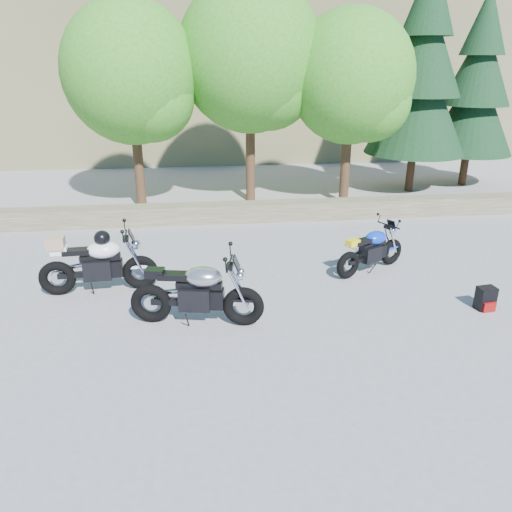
# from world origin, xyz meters

# --- Properties ---
(ground) EXTENTS (90.00, 90.00, 0.00)m
(ground) POSITION_xyz_m (0.00, 0.00, 0.00)
(ground) COLOR slate
(ground) RESTS_ON ground
(stone_wall) EXTENTS (22.00, 0.55, 0.50)m
(stone_wall) POSITION_xyz_m (0.00, 5.50, 0.25)
(stone_wall) COLOR brown
(stone_wall) RESTS_ON ground
(hillside) EXTENTS (80.00, 30.00, 15.00)m
(hillside) POSITION_xyz_m (3.00, 28.00, 7.50)
(hillside) COLOR #66653F
(hillside) RESTS_ON ground
(tree_decid_left) EXTENTS (3.67, 3.67, 5.62)m
(tree_decid_left) POSITION_xyz_m (-2.39, 7.14, 3.63)
(tree_decid_left) COLOR #382314
(tree_decid_left) RESTS_ON ground
(tree_decid_mid) EXTENTS (4.08, 4.08, 6.24)m
(tree_decid_mid) POSITION_xyz_m (0.91, 7.54, 4.04)
(tree_decid_mid) COLOR #382314
(tree_decid_mid) RESTS_ON ground
(tree_decid_right) EXTENTS (3.54, 3.54, 5.41)m
(tree_decid_right) POSITION_xyz_m (3.71, 6.94, 3.50)
(tree_decid_right) COLOR #382314
(tree_decid_right) RESTS_ON ground
(conifer_near) EXTENTS (3.17, 3.17, 7.06)m
(conifer_near) POSITION_xyz_m (6.20, 8.20, 3.68)
(conifer_near) COLOR #382314
(conifer_near) RESTS_ON ground
(conifer_far) EXTENTS (2.82, 2.82, 6.27)m
(conifer_far) POSITION_xyz_m (8.40, 8.80, 3.27)
(conifer_far) COLOR #382314
(conifer_far) RESTS_ON ground
(silver_bike) EXTENTS (2.23, 0.75, 1.12)m
(silver_bike) POSITION_xyz_m (-0.89, -0.05, 0.55)
(silver_bike) COLOR black
(silver_bike) RESTS_ON ground
(white_bike) EXTENTS (2.19, 0.69, 1.21)m
(white_bike) POSITION_xyz_m (-2.74, 1.40, 0.59)
(white_bike) COLOR black
(white_bike) RESTS_ON ground
(blue_bike) EXTENTS (1.70, 1.00, 0.93)m
(blue_bike) POSITION_xyz_m (2.69, 1.77, 0.45)
(blue_bike) COLOR black
(blue_bike) RESTS_ON ground
(backpack) EXTENTS (0.33, 0.30, 0.42)m
(backpack) POSITION_xyz_m (4.15, -0.13, 0.20)
(backpack) COLOR black
(backpack) RESTS_ON ground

